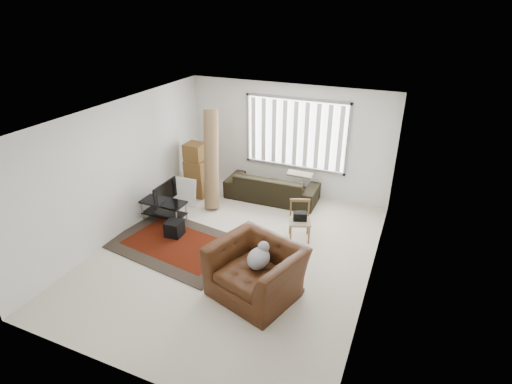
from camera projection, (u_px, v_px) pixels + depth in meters
room at (246, 160)px, 7.33m from camera, size 6.00×6.02×2.71m
persian_rug at (177, 244)px, 7.96m from camera, size 2.80×2.07×0.02m
tv_stand at (164, 207)px, 8.65m from camera, size 0.98×0.44×0.49m
tv at (162, 192)px, 8.49m from camera, size 0.10×0.79×0.45m
subwoofer at (174, 228)px, 8.17m from camera, size 0.35×0.35×0.32m
moving_boxes at (197, 172)px, 9.73m from camera, size 0.55×0.50×1.32m
white_flatpack at (186, 192)px, 9.37m from camera, size 0.52×0.19×0.66m
rolled_rug at (211, 160)px, 9.07m from camera, size 0.64×0.98×2.24m
sofa at (272, 183)px, 9.59m from camera, size 2.24×1.01×0.85m
side_chair at (300, 219)px, 8.00m from camera, size 0.56×0.56×0.81m
armchair at (256, 268)px, 6.45m from camera, size 1.67×1.55×1.02m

